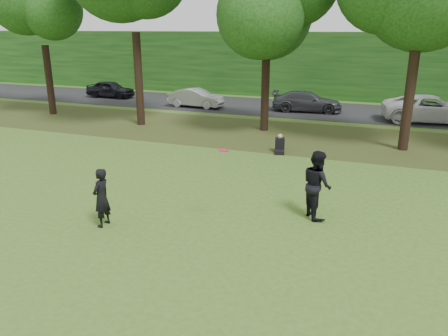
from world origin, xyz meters
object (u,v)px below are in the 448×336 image
object	(u,v)px
player_left	(101,198)
seated_person	(280,146)
player_right	(317,184)
frisbee	(223,150)

from	to	relation	value
player_left	seated_person	world-z (taller)	player_left
seated_person	player_right	bearing A→B (deg)	-81.54
player_left	player_right	size ratio (longest dim) A/B	0.84
player_right	frisbee	bearing A→B (deg)	90.14
player_left	seated_person	xyz separation A→B (m)	(2.84, 9.14, -0.53)
player_left	frisbee	distance (m)	3.64
player_left	player_right	distance (m)	6.12
frisbee	seated_person	world-z (taller)	frisbee
player_left	frisbee	size ratio (longest dim) A/B	4.41
player_right	frisbee	xyz separation A→B (m)	(-2.31, -1.53, 1.19)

